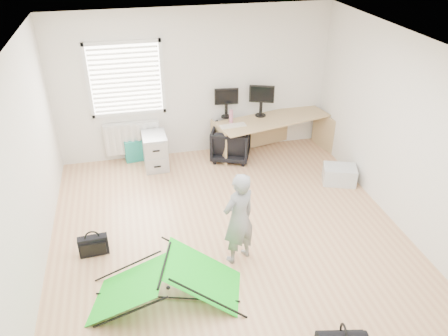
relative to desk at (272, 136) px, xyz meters
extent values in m
plane|color=tan|center=(-1.39, -2.34, -0.36)|extent=(5.50, 5.50, 0.00)
cube|color=silver|center=(-1.39, 0.41, 0.99)|extent=(5.00, 0.02, 2.70)
cube|color=silver|center=(-2.59, 0.37, 1.19)|extent=(1.20, 0.06, 1.20)
cube|color=silver|center=(-2.59, 0.33, 0.09)|extent=(1.00, 0.12, 0.60)
cube|color=tan|center=(0.00, 0.00, 0.00)|extent=(2.22, 1.13, 0.72)
cube|color=#A9ACAF|center=(-2.22, -0.04, -0.04)|extent=(0.42, 0.56, 0.64)
cube|color=black|center=(-0.84, 0.26, 0.57)|extent=(0.44, 0.14, 0.42)
cube|color=black|center=(-0.20, 0.17, 0.58)|extent=(0.47, 0.25, 0.44)
cube|color=beige|center=(-0.82, -0.16, 0.37)|extent=(0.48, 0.19, 0.02)
cylinder|color=#B2647B|center=(-0.81, 0.00, 0.49)|extent=(0.09, 0.09, 0.25)
imported|color=black|center=(-0.82, -0.02, -0.04)|extent=(0.89, 0.90, 0.64)
imported|color=gray|center=(-1.38, -2.74, 0.30)|extent=(0.57, 0.49, 1.32)
cube|color=silver|center=(0.79, -1.28, -0.21)|extent=(0.64, 0.55, 0.30)
cube|color=teal|center=(-2.58, 0.29, -0.15)|extent=(0.37, 0.20, 0.42)
cube|color=black|center=(-3.26, -2.22, -0.22)|extent=(0.40, 0.14, 0.29)
camera|label=1|loc=(-2.56, -7.04, 3.67)|focal=35.00mm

